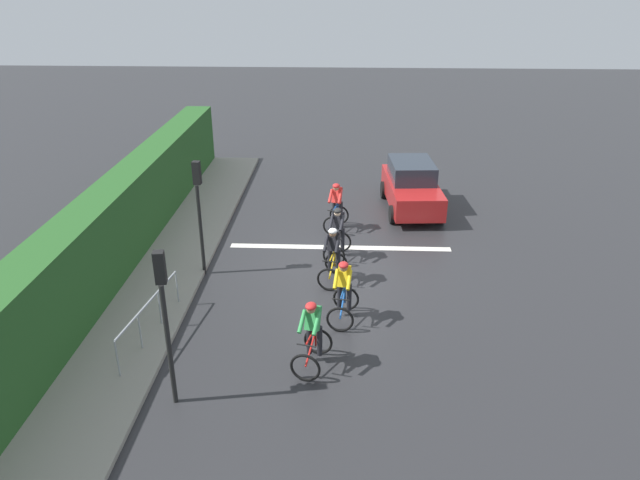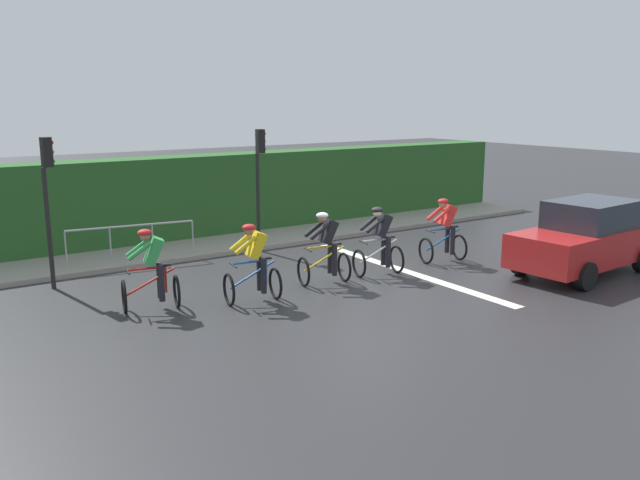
% 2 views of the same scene
% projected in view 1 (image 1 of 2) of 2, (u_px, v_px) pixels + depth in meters
% --- Properties ---
extents(ground_plane, '(80.00, 80.00, 0.00)m').
position_uv_depth(ground_plane, '(340.00, 265.00, 17.50)').
color(ground_plane, '#28282B').
extents(sidewalk_kerb, '(2.80, 25.05, 0.12)m').
position_uv_depth(sidewalk_kerb, '(143.00, 293.00, 15.86)').
color(sidewalk_kerb, gray).
rests_on(sidewalk_kerb, ground).
extents(stone_wall_low, '(0.44, 25.05, 0.58)m').
position_uv_depth(stone_wall_low, '(109.00, 285.00, 15.80)').
color(stone_wall_low, tan).
rests_on(stone_wall_low, ground).
extents(hedge_wall, '(1.10, 25.05, 2.49)m').
position_uv_depth(hedge_wall, '(93.00, 252.00, 15.42)').
color(hedge_wall, '#265623').
rests_on(hedge_wall, ground).
extents(road_marking_stop_line, '(7.00, 0.30, 0.01)m').
position_uv_depth(road_marking_stop_line, '(340.00, 247.00, 18.61)').
color(road_marking_stop_line, silver).
rests_on(road_marking_stop_line, ground).
extents(cyclist_lead, '(0.91, 1.21, 1.66)m').
position_uv_depth(cyclist_lead, '(312.00, 336.00, 12.68)').
color(cyclist_lead, black).
rests_on(cyclist_lead, ground).
extents(cyclist_second, '(0.82, 1.16, 1.66)m').
position_uv_depth(cyclist_second, '(344.00, 292.00, 14.41)').
color(cyclist_second, black).
rests_on(cyclist_second, ground).
extents(cyclist_mid, '(0.85, 1.18, 1.66)m').
position_uv_depth(cyclist_mid, '(333.00, 256.00, 16.25)').
color(cyclist_mid, black).
rests_on(cyclist_mid, ground).
extents(cyclist_fourth, '(0.87, 1.19, 1.66)m').
position_uv_depth(cyclist_fourth, '(338.00, 234.00, 17.60)').
color(cyclist_fourth, black).
rests_on(cyclist_fourth, ground).
extents(cyclist_trailing, '(0.87, 1.19, 1.66)m').
position_uv_depth(cyclist_trailing, '(336.00, 207.00, 19.61)').
color(cyclist_trailing, black).
rests_on(cyclist_trailing, ground).
extents(car_red, '(2.09, 4.20, 1.76)m').
position_uv_depth(car_red, '(411.00, 186.00, 21.31)').
color(car_red, '#B21E1E').
rests_on(car_red, ground).
extents(traffic_light_near_crossing, '(0.21, 0.31, 3.34)m').
position_uv_depth(traffic_light_near_crossing, '(199.00, 201.00, 16.14)').
color(traffic_light_near_crossing, black).
rests_on(traffic_light_near_crossing, ground).
extents(traffic_light_far_junction, '(0.23, 0.31, 3.34)m').
position_uv_depth(traffic_light_far_junction, '(164.00, 306.00, 11.06)').
color(traffic_light_far_junction, black).
rests_on(traffic_light_far_junction, ground).
extents(pedestrian_railing_kerbside, '(0.48, 3.16, 1.03)m').
position_uv_depth(pedestrian_railing_kerbside, '(149.00, 311.00, 13.63)').
color(pedestrian_railing_kerbside, '#999EA3').
rests_on(pedestrian_railing_kerbside, ground).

